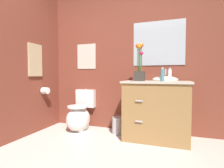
% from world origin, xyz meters
% --- Properties ---
extents(wall_back, '(4.36, 0.05, 2.50)m').
position_xyz_m(wall_back, '(0.20, 1.73, 1.25)').
color(wall_back, brown).
rests_on(wall_back, ground_plane).
extents(wall_left, '(0.05, 4.77, 2.50)m').
position_xyz_m(wall_left, '(-1.43, 0.51, 1.25)').
color(wall_left, brown).
rests_on(wall_left, ground_plane).
extents(toilet, '(0.38, 0.59, 0.69)m').
position_xyz_m(toilet, '(-0.78, 1.43, 0.24)').
color(toilet, white).
rests_on(toilet, ground_plane).
extents(vanity_cabinet, '(0.94, 0.56, 1.04)m').
position_xyz_m(vanity_cabinet, '(0.50, 1.40, 0.44)').
color(vanity_cabinet, '#9E7242').
rests_on(vanity_cabinet, ground_plane).
extents(flower_vase, '(0.14, 0.14, 0.55)m').
position_xyz_m(flower_vase, '(0.26, 1.34, 1.06)').
color(flower_vase, '#38332D').
rests_on(flower_vase, vanity_cabinet).
extents(soap_bottle, '(0.06, 0.06, 0.19)m').
position_xyz_m(soap_bottle, '(0.68, 1.48, 0.94)').
color(soap_bottle, white).
rests_on(soap_bottle, vanity_cabinet).
extents(lotion_bottle, '(0.05, 0.05, 0.19)m').
position_xyz_m(lotion_bottle, '(0.59, 1.28, 0.94)').
color(lotion_bottle, teal).
rests_on(lotion_bottle, vanity_cabinet).
extents(trash_bin, '(0.18, 0.18, 0.27)m').
position_xyz_m(trash_bin, '(-0.10, 1.45, 0.14)').
color(trash_bin, '#B7B7BC').
rests_on(trash_bin, ground_plane).
extents(wall_poster, '(0.37, 0.01, 0.45)m').
position_xyz_m(wall_poster, '(-0.78, 1.70, 1.29)').
color(wall_poster, beige).
extents(wall_mirror, '(0.80, 0.01, 0.70)m').
position_xyz_m(wall_mirror, '(0.50, 1.70, 1.45)').
color(wall_mirror, '#B2BCC6').
extents(hanging_towel, '(0.03, 0.28, 0.52)m').
position_xyz_m(hanging_towel, '(-1.39, 1.08, 1.19)').
color(hanging_towel, tan).
extents(toilet_paper_roll, '(0.11, 0.11, 0.11)m').
position_xyz_m(toilet_paper_roll, '(-1.33, 1.23, 0.68)').
color(toilet_paper_roll, white).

